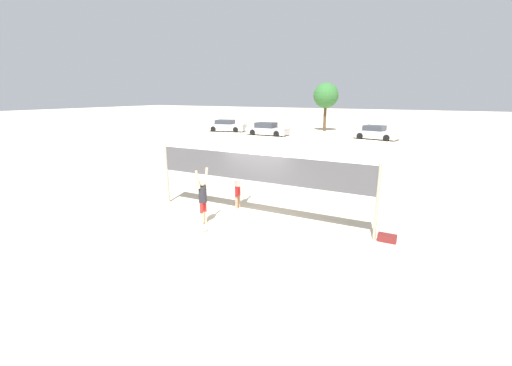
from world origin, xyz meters
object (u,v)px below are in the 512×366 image
volleyball (205,228)px  parked_car_far (376,133)px  parked_car_near (267,129)px  player_blocker (238,179)px  gear_bag (387,238)px  parked_car_mid (226,126)px  tree_left_cluster (326,96)px  volleyball_net (256,172)px  player_spiker (203,196)px

volleyball → parked_car_far: size_ratio=0.05×
volleyball → parked_car_near: bearing=111.8°
player_blocker → gear_bag: bearing=83.8°
parked_car_mid → tree_left_cluster: tree_left_cluster is taller
gear_bag → volleyball: bearing=-160.0°
volleyball → gear_bag: (5.51, 2.00, 0.01)m
volleyball_net → volleyball: (-0.92, -1.95, -1.66)m
volleyball → parked_car_mid: size_ratio=0.05×
player_blocker → tree_left_cluster: (-5.83, 30.72, 3.07)m
volleyball → player_spiker: bearing=128.7°
player_spiker → player_blocker: 2.10m
volleyball_net → volleyball: volleyball_net is taller
parked_car_far → tree_left_cluster: size_ratio=0.79×
volleyball → parked_car_mid: parked_car_mid is taller
volleyball → tree_left_cluster: 34.16m
player_blocker → parked_car_near: size_ratio=0.48×
volleyball_net → player_spiker: 2.08m
player_blocker → parked_car_near: bearing=-156.5°
volleyball_net → parked_car_far: (0.00, 25.97, -1.14)m
parked_car_near → tree_left_cluster: size_ratio=0.81×
parked_car_far → tree_left_cluster: tree_left_cluster is taller
player_blocker → parked_car_far: size_ratio=0.50×
player_blocker → parked_car_far: 25.32m
player_blocker → player_spiker: bearing=-4.5°
parked_car_near → parked_car_far: bearing=8.6°
player_spiker → tree_left_cluster: tree_left_cluster is taller
parked_car_mid → parked_car_far: size_ratio=1.08×
volleyball → parked_car_far: 27.94m
gear_bag → tree_left_cluster: tree_left_cluster is taller
parked_car_near → parked_car_mid: bearing=167.8°
parked_car_near → parked_car_far: 11.51m
volleyball → parked_car_far: (0.92, 27.92, 0.52)m
gear_bag → parked_car_near: bearing=123.6°
player_spiker → parked_car_far: player_spiker is taller
gear_bag → tree_left_cluster: 33.69m
gear_bag → parked_car_mid: parked_car_mid is taller
player_blocker → volleyball: 2.87m
volleyball → parked_car_near: (-10.44, 26.04, 0.51)m
volleyball → parked_car_near: parked_car_near is taller
player_spiker → gear_bag: bearing=-76.3°
player_blocker → parked_car_mid: bearing=-146.4°
player_spiker → player_blocker: (0.16, 2.08, 0.16)m
player_spiker → tree_left_cluster: size_ratio=0.34×
player_spiker → parked_car_near: bearing=21.4°
player_spiker → volleyball: bearing=-141.3°
tree_left_cluster → volleyball_net: bearing=-77.4°
volleyball_net → player_blocker: (-1.19, 0.69, -0.56)m
player_blocker → tree_left_cluster: bearing=-169.3°
tree_left_cluster → gear_bag: bearing=-69.7°
player_spiker → parked_car_mid: (-16.24, 26.75, -0.41)m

